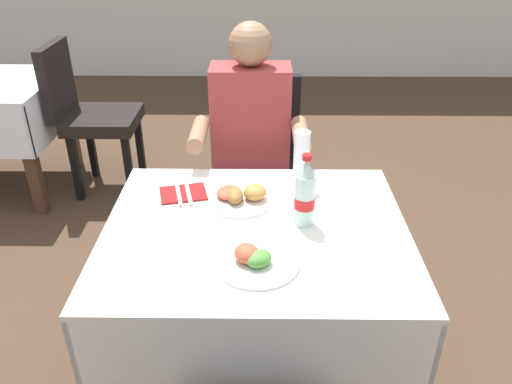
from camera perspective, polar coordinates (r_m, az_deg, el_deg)
The scene contains 9 objects.
main_dining_table at distance 1.80m, azimuth -0.04°, elevation -8.69°, with size 1.02×0.86×0.74m.
chair_far_diner_seat at distance 2.50m, azimuth 0.18°, elevation 2.93°, with size 0.44×0.50×0.97m.
seated_diner_far at distance 2.34m, azimuth -0.61°, elevation 5.18°, with size 0.50×0.46×1.26m.
plate_near_camera at distance 1.52m, azimuth -0.10°, elevation -7.62°, with size 0.26×0.26×0.06m.
plate_far_diner at distance 1.83m, azimuth -1.73°, elevation -0.49°, with size 0.23×0.23×0.07m.
beer_glass_left at distance 1.91m, azimuth 5.17°, elevation 3.97°, with size 0.07×0.07×0.22m.
cola_bottle_primary at distance 1.67m, azimuth 5.57°, elevation -0.27°, with size 0.07×0.07×0.26m.
napkin_cutlery_set at distance 1.90m, azimuth -8.24°, elevation -0.13°, with size 0.20×0.20×0.01m.
background_chair_right at distance 3.41m, azimuth -18.54°, elevation 8.79°, with size 0.50×0.44×0.97m.
Camera 1 is at (-0.05, -1.38, 1.67)m, focal length 35.34 mm.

